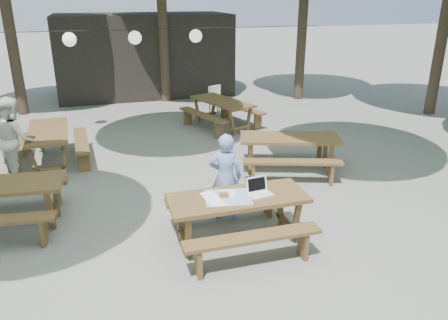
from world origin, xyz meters
TOP-DOWN VIEW (x-y plane):
  - ground at (0.00, 0.00)m, footprint 80.00×80.00m
  - pavilion at (0.50, 10.50)m, footprint 6.00×3.00m
  - main_picnic_table at (0.50, -0.40)m, footprint 2.00×1.58m
  - picnic_table_ne at (2.38, 1.94)m, footprint 2.30×2.10m
  - picnic_table_far_w at (-2.37, 3.83)m, footprint 1.67×2.04m
  - picnic_table_far_e at (1.96, 5.40)m, footprint 2.14×2.33m
  - woman at (0.54, 0.37)m, footprint 0.61×0.50m
  - second_person at (-2.92, 3.11)m, footprint 0.90×0.99m
  - plastic_chair at (2.16, 6.52)m, footprint 0.58×0.58m
  - laptop at (0.81, -0.40)m, footprint 0.36×0.31m
  - tabletop_clutter at (0.33, -0.39)m, footprint 0.74×0.66m
  - paper_lanterns at (-0.19, 6.00)m, footprint 9.00×0.34m

SIDE VIEW (x-z plane):
  - ground at x=0.00m, z-range 0.00..0.00m
  - plastic_chair at x=2.16m, z-range -0.19..0.71m
  - main_picnic_table at x=0.50m, z-range 0.01..0.76m
  - picnic_table_ne at x=2.38m, z-range 0.01..0.76m
  - picnic_table_far_w at x=-2.37m, z-range 0.01..0.76m
  - picnic_table_far_e at x=1.96m, z-range 0.01..0.76m
  - woman at x=0.54m, z-range 0.00..1.45m
  - tabletop_clutter at x=0.33m, z-range 0.72..0.80m
  - laptop at x=0.81m, z-range 0.69..0.93m
  - second_person at x=-2.92m, z-range 0.00..1.66m
  - pavilion at x=0.50m, z-range 0.00..2.80m
  - paper_lanterns at x=-0.19m, z-range 2.21..2.59m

